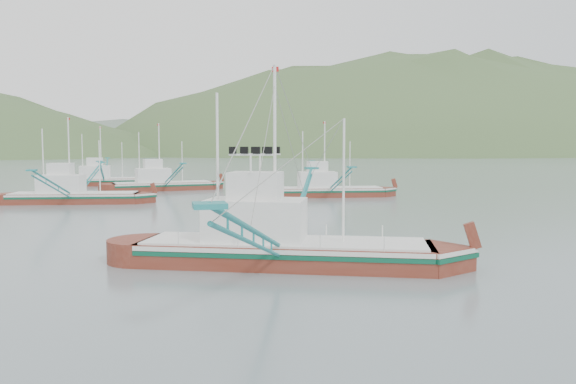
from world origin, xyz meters
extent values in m
plane|color=slate|center=(0.00, 0.00, 0.00)|extent=(1200.00, 1200.00, 0.00)
cube|color=maroon|center=(-2.08, -2.10, 0.20)|extent=(15.76, 9.38, 2.04)
cube|color=silver|center=(-2.08, -2.10, 1.07)|extent=(15.50, 9.34, 0.22)
cube|color=#0A4C33|center=(-2.08, -2.10, 0.82)|extent=(15.51, 9.36, 0.22)
cube|color=silver|center=(-2.08, -2.10, 1.28)|extent=(14.97, 8.91, 0.12)
cube|color=silver|center=(-3.50, -1.54, 2.35)|extent=(5.95, 4.90, 2.25)
cube|color=silver|center=(-3.50, -1.54, 4.19)|extent=(3.29, 3.06, 1.43)
cylinder|color=white|center=(-2.55, -1.92, 5.82)|extent=(0.16, 0.16, 9.19)
cylinder|color=white|center=(-5.41, -0.80, 5.13)|extent=(0.14, 0.14, 7.81)
cylinder|color=white|center=(0.78, -3.22, 4.44)|extent=(0.12, 0.12, 6.43)
cube|color=maroon|center=(-7.74, 51.98, 0.19)|extent=(14.52, 6.24, 1.88)
cube|color=silver|center=(-7.74, 51.98, 0.99)|extent=(14.26, 6.26, 0.21)
cube|color=#0A4C33|center=(-7.74, 51.98, 0.75)|extent=(14.26, 6.28, 0.21)
cube|color=silver|center=(-7.74, 51.98, 1.17)|extent=(13.80, 5.93, 0.11)
cube|color=silver|center=(-9.12, 51.73, 2.16)|extent=(5.16, 3.80, 2.06)
cube|color=silver|center=(-9.12, 51.73, 3.85)|extent=(2.77, 2.47, 1.31)
cylinder|color=white|center=(-8.20, 51.90, 5.35)|extent=(0.15, 0.15, 8.45)
cylinder|color=white|center=(-10.97, 51.39, 4.72)|extent=(0.13, 0.13, 7.18)
cylinder|color=white|center=(-4.97, 52.49, 4.08)|extent=(0.11, 0.11, 5.91)
cube|color=maroon|center=(-17.48, 35.07, 0.19)|extent=(14.31, 5.66, 1.86)
cube|color=silver|center=(-17.48, 35.07, 0.97)|extent=(14.04, 5.69, 0.20)
cube|color=#0A4C33|center=(-17.48, 35.07, 0.74)|extent=(14.05, 5.71, 0.20)
cube|color=silver|center=(-17.48, 35.07, 1.16)|extent=(13.59, 5.37, 0.11)
cube|color=silver|center=(-18.86, 35.27, 2.13)|extent=(5.02, 3.60, 2.04)
cube|color=silver|center=(-18.86, 35.27, 3.81)|extent=(2.68, 2.36, 1.30)
cylinder|color=white|center=(-17.94, 35.14, 5.29)|extent=(0.15, 0.15, 8.35)
cylinder|color=white|center=(-20.70, 35.53, 4.66)|extent=(0.13, 0.13, 7.10)
cylinder|color=white|center=(-14.72, 34.67, 4.04)|extent=(0.11, 0.11, 5.85)
cube|color=maroon|center=(12.32, 36.65, 0.18)|extent=(14.17, 5.14, 1.85)
cube|color=silver|center=(12.32, 36.65, 0.97)|extent=(13.90, 5.18, 0.20)
cube|color=#0A4C33|center=(12.32, 36.65, 0.74)|extent=(13.90, 5.20, 0.20)
cube|color=silver|center=(12.32, 36.65, 1.15)|extent=(13.46, 4.88, 0.11)
cube|color=silver|center=(10.94, 36.79, 2.12)|extent=(4.90, 3.43, 2.03)
cube|color=silver|center=(10.94, 36.79, 3.79)|extent=(2.60, 2.27, 1.29)
cylinder|color=white|center=(11.86, 36.69, 5.26)|extent=(0.15, 0.15, 8.31)
cylinder|color=white|center=(9.10, 36.99, 4.64)|extent=(0.13, 0.13, 7.06)
cylinder|color=white|center=(15.07, 36.35, 4.02)|extent=(0.11, 0.11, 5.82)
cube|color=maroon|center=(-16.89, 64.83, 0.19)|extent=(14.21, 4.28, 1.88)
cube|color=silver|center=(-16.89, 64.83, 0.99)|extent=(13.93, 4.35, 0.21)
cube|color=#0A4C33|center=(-16.89, 64.83, 0.75)|extent=(13.93, 4.36, 0.21)
cube|color=silver|center=(-16.89, 64.83, 1.17)|extent=(13.50, 4.07, 0.11)
cube|color=silver|center=(-18.29, 64.78, 2.16)|extent=(4.80, 3.18, 2.06)
cube|color=silver|center=(-18.29, 64.78, 3.85)|extent=(2.52, 2.15, 1.31)
cylinder|color=white|center=(-17.36, 64.81, 5.35)|extent=(0.15, 0.15, 8.45)
cylinder|color=white|center=(-20.17, 64.70, 4.72)|extent=(0.13, 0.13, 7.18)
cylinder|color=white|center=(-14.07, 64.93, 4.08)|extent=(0.11, 0.11, 5.91)
ellipsoid|color=#3F5B2E|center=(240.00, 430.00, 0.00)|extent=(684.00, 432.00, 306.00)
ellipsoid|color=slate|center=(30.00, 560.00, 0.00)|extent=(960.00, 400.00, 240.00)
camera|label=1|loc=(-8.52, -30.47, 6.20)|focal=35.00mm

